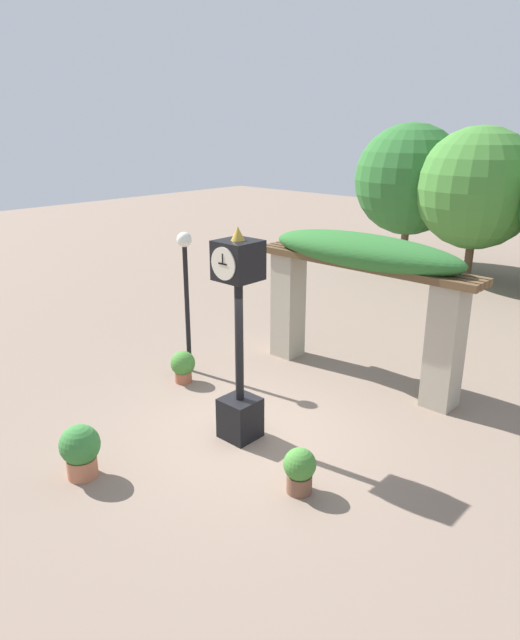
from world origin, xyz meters
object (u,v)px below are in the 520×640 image
at_px(pedestal_clock, 239,340).
at_px(potted_plant_far_left, 300,469).
at_px(potted_plant_near_right, 183,365).
at_px(lamp_post, 186,275).
at_px(potted_plant_near_left, 80,450).

xyz_separation_m(pedestal_clock, potted_plant_far_left, (1.73, -0.53, -1.41)).
bearing_deg(potted_plant_near_right, pedestal_clock, -17.48).
relative_size(pedestal_clock, potted_plant_near_right, 5.36).
height_order(potted_plant_far_left, lamp_post, lamp_post).
bearing_deg(potted_plant_far_left, potted_plant_near_left, -143.97).
bearing_deg(pedestal_clock, lamp_post, 156.04).
xyz_separation_m(pedestal_clock, potted_plant_near_right, (-2.42, 0.76, -1.42)).
xyz_separation_m(potted_plant_near_right, potted_plant_far_left, (4.15, -1.29, 0.01)).
distance_m(pedestal_clock, potted_plant_near_left, 2.96).
distance_m(potted_plant_near_left, potted_plant_near_right, 3.56).
distance_m(potted_plant_near_right, lamp_post, 1.89).
xyz_separation_m(potted_plant_near_left, potted_plant_near_right, (-1.48, 3.24, -0.09)).
height_order(potted_plant_near_right, potted_plant_far_left, potted_plant_far_left).
distance_m(potted_plant_near_right, potted_plant_far_left, 4.35).
bearing_deg(potted_plant_near_left, lamp_post, 116.24).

